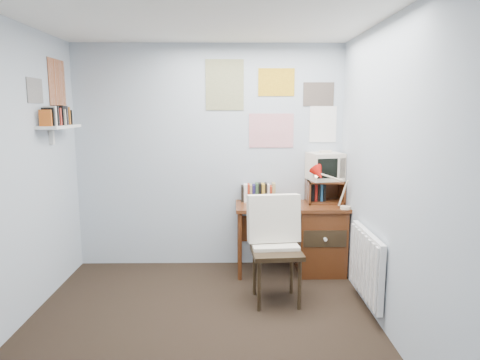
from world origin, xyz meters
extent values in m
plane|color=black|center=(0.00, 0.00, 0.00)|extent=(3.50, 3.50, 0.00)
cube|color=#ABB7C3|center=(0.00, 1.75, 1.25)|extent=(3.00, 0.02, 2.50)
cube|color=#ABB7C3|center=(1.50, 0.00, 1.25)|extent=(0.02, 3.50, 2.50)
cube|color=white|center=(0.00, 0.00, 2.50)|extent=(3.00, 3.50, 0.02)
cube|color=#562A13|center=(0.90, 1.48, 0.74)|extent=(1.20, 0.55, 0.03)
cube|color=#562A13|center=(1.23, 1.48, 0.36)|extent=(0.50, 0.50, 0.72)
cylinder|color=#562A13|center=(0.34, 1.24, 0.36)|extent=(0.04, 0.04, 0.72)
cylinder|color=#562A13|center=(0.34, 1.71, 0.36)|extent=(0.04, 0.04, 0.72)
cube|color=#562A13|center=(0.65, 1.73, 0.42)|extent=(0.64, 0.02, 0.30)
cube|color=black|center=(0.67, 0.71, 0.48)|extent=(0.53, 0.51, 0.96)
cube|color=red|center=(1.44, 1.26, 0.96)|extent=(0.29, 0.25, 0.39)
cube|color=#562A13|center=(1.29, 1.59, 0.89)|extent=(0.40, 0.30, 0.25)
cube|color=beige|center=(1.29, 1.61, 1.18)|extent=(0.41, 0.38, 0.33)
cube|color=#562A13|center=(0.66, 1.66, 0.87)|extent=(0.60, 0.14, 0.22)
cube|color=white|center=(1.46, 0.55, 0.42)|extent=(0.09, 0.80, 0.60)
cube|color=white|center=(-1.40, 1.10, 1.62)|extent=(0.20, 0.62, 0.24)
cube|color=white|center=(0.70, 1.74, 1.85)|extent=(1.20, 0.01, 0.90)
cube|color=white|center=(-1.49, 1.10, 2.00)|extent=(0.01, 0.70, 0.60)
camera|label=1|loc=(0.28, -3.06, 1.78)|focal=32.00mm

